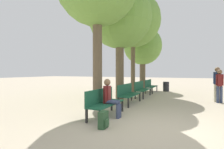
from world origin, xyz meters
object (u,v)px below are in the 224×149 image
person_seated (110,97)px  backpack (103,120)px  tree_row_3 (143,46)px  bench_row_0 (104,101)px  pedestrian_mid (217,82)px  pedestrian_near (220,84)px  bench_row_1 (128,93)px  bench_row_3 (150,85)px  tree_row_1 (120,17)px  tree_row_2 (133,20)px  trash_bin (166,87)px  bench_row_2 (141,88)px

person_seated → backpack: bearing=-74.3°
person_seated → tree_row_3: bearing=97.6°
bench_row_0 → pedestrian_mid: 6.03m
tree_row_3 → pedestrian_near: (4.81, -4.38, -2.64)m
bench_row_0 → backpack: size_ratio=4.21×
pedestrian_mid → bench_row_1: bearing=-149.9°
bench_row_3 → backpack: size_ratio=4.21×
bench_row_0 → tree_row_1: tree_row_1 is taller
bench_row_1 → backpack: bench_row_1 is taller
bench_row_0 → tree_row_2: 7.67m
tree_row_1 → tree_row_3: tree_row_1 is taller
bench_row_3 → trash_bin: bench_row_3 is taller
bench_row_1 → tree_row_3: tree_row_3 is taller
tree_row_1 → person_seated: tree_row_1 is taller
bench_row_1 → bench_row_3: same height
bench_row_0 → bench_row_3: bearing=90.0°
bench_row_0 → pedestrian_mid: pedestrian_mid is taller
pedestrian_near → trash_bin: pedestrian_near is taller
pedestrian_near → bench_row_2: bearing=173.3°
bench_row_1 → pedestrian_near: pedestrian_near is taller
trash_bin → pedestrian_near: bearing=-54.2°
bench_row_0 → backpack: bench_row_0 is taller
person_seated → trash_bin: 8.53m
bench_row_3 → tree_row_3: (-0.93, 1.48, 3.03)m
bench_row_3 → backpack: bench_row_3 is taller
bench_row_1 → pedestrian_mid: 4.43m
person_seated → bench_row_2: bearing=92.8°
person_seated → backpack: (0.31, -1.10, -0.44)m
person_seated → pedestrian_mid: (3.57, 4.66, 0.31)m
bench_row_3 → pedestrian_mid: 4.68m
tree_row_2 → backpack: bearing=-78.5°
pedestrian_near → pedestrian_mid: size_ratio=0.93×
backpack → trash_bin: trash_bin is taller
tree_row_3 → trash_bin: (1.88, -0.32, -3.18)m
bench_row_3 → pedestrian_mid: size_ratio=1.09×
backpack → pedestrian_near: (3.33, 5.54, 0.69)m
bench_row_0 → bench_row_3: (0.00, 7.32, 0.00)m
bench_row_2 → pedestrian_mid: bearing=-3.5°
tree_row_1 → backpack: bearing=-73.1°
tree_row_2 → pedestrian_near: (4.81, -1.78, -4.03)m
bench_row_2 → tree_row_3: 5.04m
backpack → pedestrian_near: bearing=59.0°
bench_row_0 → tree_row_1: (-0.93, 3.77, 3.93)m
tree_row_1 → trash_bin: (1.88, 4.71, -4.09)m
pedestrian_near → bench_row_1: bearing=-152.9°
bench_row_3 → tree_row_3: tree_row_3 is taller
person_seated → pedestrian_near: size_ratio=0.78×
tree_row_3 → trash_bin: size_ratio=7.18×
bench_row_2 → backpack: bearing=-84.7°
person_seated → trash_bin: person_seated is taller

